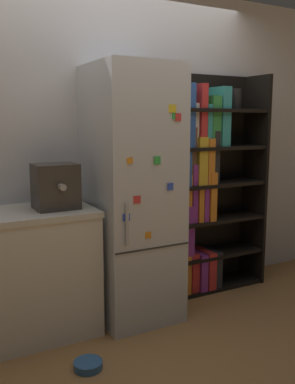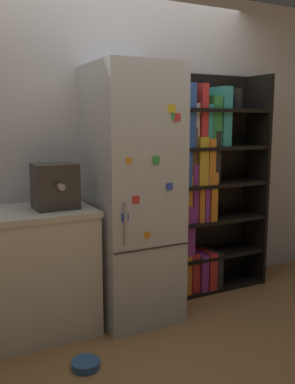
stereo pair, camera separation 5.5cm
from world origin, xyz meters
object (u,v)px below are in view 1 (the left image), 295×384
object	(u,v)px
refrigerator	(132,194)
bookshelf	(199,186)
espresso_machine	(56,186)
pet_bowl	(88,364)

from	to	relation	value
refrigerator	bookshelf	distance (m)	0.77
bookshelf	espresso_machine	bearing A→B (deg)	-172.95
refrigerator	espresso_machine	size ratio (longest dim) A/B	6.09
espresso_machine	pet_bowl	xyz separation A→B (m)	(-0.01, -0.59, -1.03)
pet_bowl	bookshelf	bearing A→B (deg)	29.39
bookshelf	espresso_machine	world-z (taller)	bookshelf
refrigerator	espresso_machine	distance (m)	0.59
pet_bowl	refrigerator	bearing A→B (deg)	44.05
espresso_machine	pet_bowl	distance (m)	1.19
espresso_machine	pet_bowl	size ratio (longest dim) A/B	1.73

